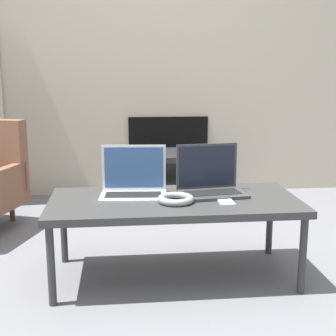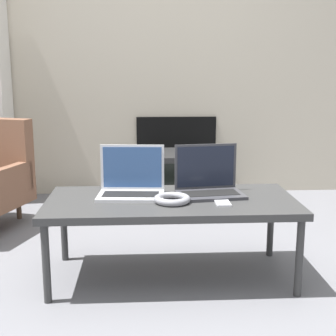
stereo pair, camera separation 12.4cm
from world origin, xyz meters
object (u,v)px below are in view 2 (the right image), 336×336
object	(u,v)px
phone	(222,202)
tv	(178,177)
headphones	(172,199)
laptop_left	(131,184)
laptop_right	(208,183)

from	to	relation	value
phone	tv	distance (m)	1.53
phone	headphones	bearing A→B (deg)	174.57
laptop_left	tv	xyz separation A→B (m)	(0.35, 1.34, -0.27)
headphones	phone	xyz separation A→B (m)	(0.24, -0.02, -0.01)
headphones	tv	xyz separation A→B (m)	(0.15, 1.49, -0.23)
laptop_left	laptop_right	size ratio (longest dim) A/B	0.97
laptop_right	phone	size ratio (longest dim) A/B	2.63
phone	tv	bearing A→B (deg)	93.54
tv	laptop_right	bearing A→B (deg)	-87.87
laptop_left	laptop_right	world-z (taller)	same
laptop_right	tv	bearing A→B (deg)	84.84
laptop_right	tv	world-z (taller)	laptop_right
phone	laptop_left	bearing A→B (deg)	158.91
laptop_right	headphones	distance (m)	0.25
laptop_left	phone	bearing A→B (deg)	-16.71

